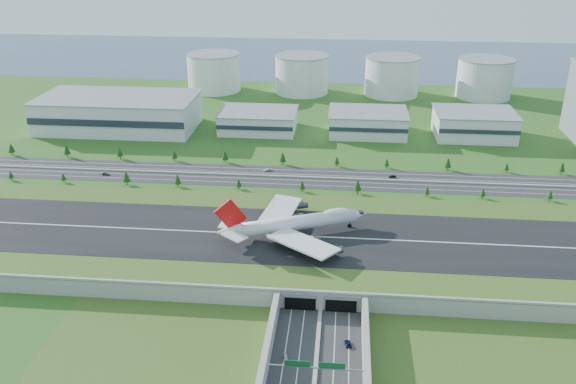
# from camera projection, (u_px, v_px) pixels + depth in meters

# --- Properties ---
(ground) EXTENTS (1200.00, 1200.00, 0.00)m
(ground) POSITION_uv_depth(u_px,v_px,m) (325.00, 252.00, 300.88)
(ground) COLOR #2C4D18
(ground) RESTS_ON ground
(airfield_deck) EXTENTS (520.00, 100.00, 9.20)m
(airfield_deck) POSITION_uv_depth(u_px,v_px,m) (325.00, 245.00, 299.14)
(airfield_deck) COLOR gray
(airfield_deck) RESTS_ON ground
(sign_gantry_near) EXTENTS (38.70, 0.70, 9.80)m
(sign_gantry_near) POSITION_uv_depth(u_px,v_px,m) (315.00, 368.00, 211.49)
(sign_gantry_near) COLOR gray
(sign_gantry_near) RESTS_ON ground
(north_expressway) EXTENTS (560.00, 36.00, 0.12)m
(north_expressway) POSITION_uv_depth(u_px,v_px,m) (331.00, 179.00, 387.41)
(north_expressway) COLOR #28282B
(north_expressway) RESTS_ON ground
(tree_row) EXTENTS (498.10, 48.67, 8.44)m
(tree_row) POSITION_uv_depth(u_px,v_px,m) (307.00, 170.00, 387.59)
(tree_row) COLOR #3D2819
(tree_row) RESTS_ON ground
(hangar_west) EXTENTS (120.00, 60.00, 25.00)m
(hangar_west) POSITION_uv_depth(u_px,v_px,m) (119.00, 113.00, 479.26)
(hangar_west) COLOR silver
(hangar_west) RESTS_ON ground
(hangar_mid_a) EXTENTS (58.00, 42.00, 15.00)m
(hangar_mid_a) POSITION_uv_depth(u_px,v_px,m) (258.00, 121.00, 476.21)
(hangar_mid_a) COLOR silver
(hangar_mid_a) RESTS_ON ground
(hangar_mid_b) EXTENTS (58.00, 42.00, 17.00)m
(hangar_mid_b) POSITION_uv_depth(u_px,v_px,m) (368.00, 123.00, 468.38)
(hangar_mid_b) COLOR silver
(hangar_mid_b) RESTS_ON ground
(hangar_mid_c) EXTENTS (58.00, 42.00, 19.00)m
(hangar_mid_c) POSITION_uv_depth(u_px,v_px,m) (474.00, 124.00, 460.98)
(hangar_mid_c) COLOR silver
(hangar_mid_c) RESTS_ON ground
(fuel_tank_a) EXTENTS (50.00, 50.00, 35.00)m
(fuel_tank_a) POSITION_uv_depth(u_px,v_px,m) (214.00, 72.00, 586.76)
(fuel_tank_a) COLOR silver
(fuel_tank_a) RESTS_ON ground
(fuel_tank_b) EXTENTS (50.00, 50.00, 35.00)m
(fuel_tank_b) POSITION_uv_depth(u_px,v_px,m) (302.00, 74.00, 579.33)
(fuel_tank_b) COLOR silver
(fuel_tank_b) RESTS_ON ground
(fuel_tank_c) EXTENTS (50.00, 50.00, 35.00)m
(fuel_tank_c) POSITION_uv_depth(u_px,v_px,m) (392.00, 76.00, 571.90)
(fuel_tank_c) COLOR silver
(fuel_tank_c) RESTS_ON ground
(fuel_tank_d) EXTENTS (50.00, 50.00, 35.00)m
(fuel_tank_d) POSITION_uv_depth(u_px,v_px,m) (484.00, 78.00, 564.47)
(fuel_tank_d) COLOR silver
(fuel_tank_d) RESTS_ON ground
(bay_water) EXTENTS (1200.00, 260.00, 0.06)m
(bay_water) POSITION_uv_depth(u_px,v_px,m) (341.00, 58.00, 738.19)
(bay_water) COLOR #374A69
(bay_water) RESTS_ON ground
(boeing_747) EXTENTS (73.19, 67.79, 23.97)m
(boeing_747) POSITION_uv_depth(u_px,v_px,m) (294.00, 223.00, 297.12)
(boeing_747) COLOR silver
(boeing_747) RESTS_ON airfield_deck
(car_0) EXTENTS (2.34, 4.37, 1.41)m
(car_0) POSITION_uv_depth(u_px,v_px,m) (285.00, 357.00, 226.31)
(car_0) COLOR silver
(car_0) RESTS_ON ground
(car_2) EXTENTS (3.34, 5.22, 1.34)m
(car_2) POSITION_uv_depth(u_px,v_px,m) (348.00, 343.00, 233.80)
(car_2) COLOR #0B1239
(car_2) RESTS_ON ground
(car_4) EXTENTS (5.07, 2.18, 1.71)m
(car_4) POSITION_uv_depth(u_px,v_px,m) (106.00, 174.00, 392.48)
(car_4) COLOR #535458
(car_4) RESTS_ON ground
(car_5) EXTENTS (4.88, 2.42, 1.54)m
(car_5) POSITION_uv_depth(u_px,v_px,m) (392.00, 176.00, 388.62)
(car_5) COLOR black
(car_5) RESTS_ON ground
(car_7) EXTENTS (5.83, 3.98, 1.57)m
(car_7) POSITION_uv_depth(u_px,v_px,m) (267.00, 170.00, 399.18)
(car_7) COLOR white
(car_7) RESTS_ON ground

